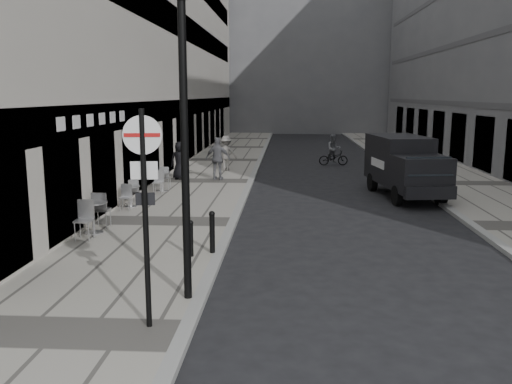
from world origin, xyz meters
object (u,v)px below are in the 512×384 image
lamppost (184,129)px  cyclist (333,153)px  sign_post (144,190)px  panel_van (404,163)px

lamppost → cyclist: (4.30, 20.15, -2.56)m
lamppost → cyclist: 20.76m
sign_post → cyclist: 22.00m
sign_post → panel_van: sign_post is taller
sign_post → lamppost: size_ratio=0.63×
sign_post → lamppost: lamppost is taller
sign_post → panel_van: 14.03m
lamppost → panel_van: (6.18, 11.07, -1.96)m
panel_van → lamppost: bearing=-127.1°
panel_van → cyclist: 9.29m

